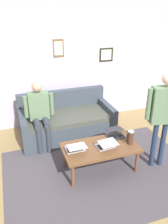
# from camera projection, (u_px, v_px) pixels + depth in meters

# --- Properties ---
(ground_plane) EXTENTS (7.68, 7.68, 0.00)m
(ground_plane) POSITION_uv_depth(u_px,v_px,m) (98.00, 178.00, 3.77)
(ground_plane) COLOR #967D4B
(area_rug) EXTENTS (3.14, 2.22, 0.01)m
(area_rug) POSITION_uv_depth(u_px,v_px,m) (102.00, 172.00, 3.89)
(area_rug) COLOR #494549
(area_rug) RESTS_ON ground_plane
(back_wall) EXTENTS (7.04, 0.11, 2.70)m
(back_wall) POSITION_uv_depth(u_px,v_px,m) (62.00, 64.00, 5.08)
(back_wall) COLOR silver
(back_wall) RESTS_ON ground_plane
(couch) EXTENTS (1.87, 0.92, 0.88)m
(couch) POSITION_uv_depth(u_px,v_px,m) (66.00, 122.00, 4.88)
(couch) COLOR #3B454F
(couch) RESTS_ON ground_plane
(coffee_table) EXTENTS (1.23, 0.66, 0.45)m
(coffee_table) POSITION_uv_depth(u_px,v_px,m) (100.00, 149.00, 3.81)
(coffee_table) COLOR brown
(coffee_table) RESTS_ON ground_plane
(laptop_left) EXTENTS (0.32, 0.35, 0.13)m
(laptop_left) POSITION_uv_depth(u_px,v_px,m) (106.00, 145.00, 3.75)
(laptop_left) COLOR silver
(laptop_left) RESTS_ON coffee_table
(laptop_center) EXTENTS (0.30, 0.34, 0.13)m
(laptop_center) POSITION_uv_depth(u_px,v_px,m) (75.00, 148.00, 3.67)
(laptop_center) COLOR silver
(laptop_center) RESTS_ON coffee_table
(laptop_right) EXTENTS (0.33, 0.32, 0.12)m
(laptop_right) POSITION_uv_depth(u_px,v_px,m) (115.00, 134.00, 4.07)
(laptop_right) COLOR #28282D
(laptop_right) RESTS_ON coffee_table
(french_press) EXTENTS (0.12, 0.10, 0.27)m
(french_press) POSITION_uv_depth(u_px,v_px,m) (130.00, 137.00, 3.81)
(french_press) COLOR #4C3323
(french_press) RESTS_ON coffee_table
(person_standing) EXTENTS (0.58, 0.27, 1.64)m
(person_standing) POSITION_uv_depth(u_px,v_px,m) (164.00, 110.00, 3.63)
(person_standing) COLOR navy
(person_standing) RESTS_ON ground_plane
(person_seated) EXTENTS (0.55, 0.51, 1.28)m
(person_seated) POSITION_uv_depth(u_px,v_px,m) (40.00, 111.00, 4.34)
(person_seated) COLOR #333A44
(person_seated) RESTS_ON ground_plane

